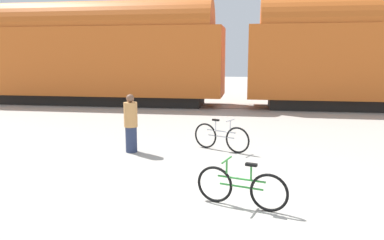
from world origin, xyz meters
TOP-DOWN VIEW (x-y plane):
  - ground_plane at (0.00, 0.00)m, footprint 80.00×80.00m
  - freight_train at (0.00, 12.48)m, footprint 28.50×2.89m
  - rail_near at (0.00, 11.76)m, footprint 40.50×0.07m
  - rail_far at (0.00, 13.20)m, footprint 40.50×0.07m
  - bicycle_green at (0.68, -0.53)m, footprint 1.60×0.56m
  - bicycle_silver at (0.02, 3.36)m, footprint 1.60×0.79m
  - person_in_tan at (-2.40, 2.81)m, footprint 0.37×0.37m

SIDE VIEW (x-z plane):
  - ground_plane at x=0.00m, z-range 0.00..0.00m
  - rail_near at x=0.00m, z-range 0.00..0.01m
  - rail_far at x=0.00m, z-range 0.00..0.01m
  - bicycle_green at x=0.68m, z-range -0.06..0.77m
  - bicycle_silver at x=0.02m, z-range -0.07..0.83m
  - person_in_tan at x=-2.40m, z-range -0.01..1.59m
  - freight_train at x=0.00m, z-range 0.15..5.57m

